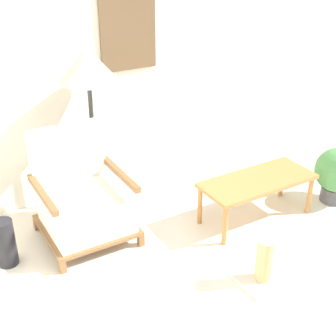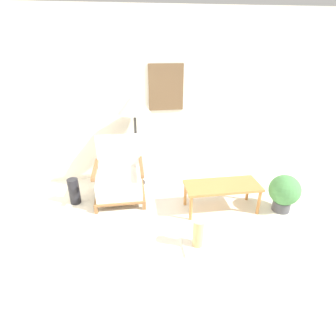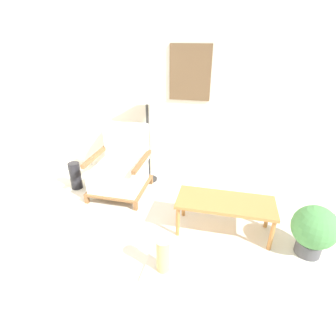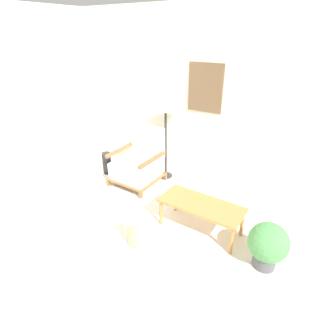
# 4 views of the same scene
# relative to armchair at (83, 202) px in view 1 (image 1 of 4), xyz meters

# --- Properties ---
(ground_plane) EXTENTS (14.00, 14.00, 0.00)m
(ground_plane) POSITION_rel_armchair_xyz_m (0.76, -1.59, -0.33)
(ground_plane) COLOR silver
(wall_back) EXTENTS (8.00, 0.09, 2.70)m
(wall_back) POSITION_rel_armchair_xyz_m (0.76, 0.74, 1.02)
(wall_back) COLOR silver
(wall_back) RESTS_ON ground_plane
(armchair) EXTENTS (0.74, 0.73, 0.93)m
(armchair) POSITION_rel_armchair_xyz_m (0.00, 0.00, 0.00)
(armchair) COLOR brown
(armchair) RESTS_ON ground_plane
(floor_lamp) EXTENTS (0.51, 0.51, 1.52)m
(floor_lamp) POSITION_rel_armchair_xyz_m (0.29, 0.41, 1.01)
(floor_lamp) COLOR #2D2D2D
(floor_lamp) RESTS_ON ground_plane
(coffee_table) EXTENTS (1.05, 0.45, 0.41)m
(coffee_table) POSITION_rel_armchair_xyz_m (1.44, -0.54, 0.03)
(coffee_table) COLOR #B2753D
(coffee_table) RESTS_ON ground_plane
(vase) EXTENTS (0.16, 0.16, 0.40)m
(vase) POSITION_rel_armchair_xyz_m (-0.68, -0.06, -0.13)
(vase) COLOR black
(vase) RESTS_ON ground_plane
(scratching_post) EXTENTS (0.35, 0.35, 0.42)m
(scratching_post) POSITION_rel_armchair_xyz_m (0.92, -1.25, -0.18)
(scratching_post) COLOR beige
(scratching_post) RESTS_ON ground_plane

